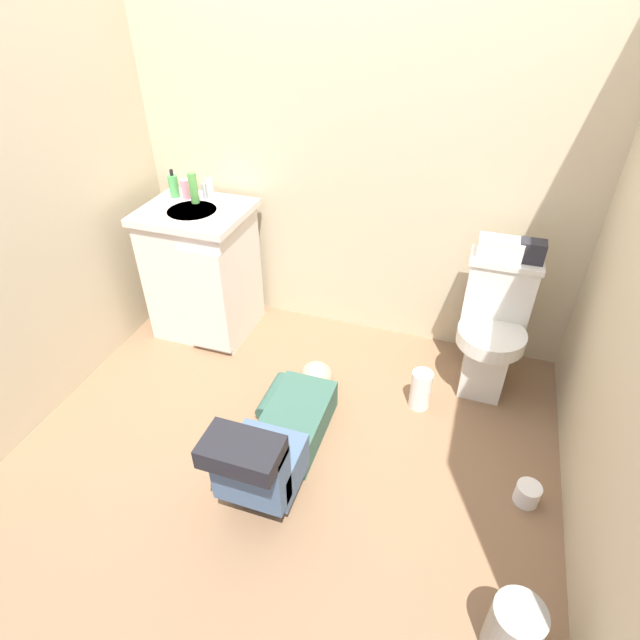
{
  "coord_description": "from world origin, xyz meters",
  "views": [
    {
      "loc": [
        0.69,
        -1.67,
        2.02
      ],
      "look_at": [
        0.01,
        0.38,
        0.45
      ],
      "focal_mm": 28.84,
      "sensor_mm": 36.0,
      "label": 1
    }
  ],
  "objects_px": {
    "toiletry_bag": "(532,251)",
    "toilet_paper_roll": "(527,494)",
    "bottle_pink": "(186,189)",
    "person_plumber": "(280,435)",
    "faucet": "(204,191)",
    "tissue_box": "(500,248)",
    "toilet": "(492,328)",
    "soap_dispenser": "(174,186)",
    "bottle_green": "(194,188)",
    "vanity_cabinet": "(203,270)",
    "bottle_white": "(210,189)",
    "trash_can": "(513,630)",
    "paper_towel_roll": "(421,390)"
  },
  "relations": [
    {
      "from": "soap_dispenser",
      "to": "bottle_white",
      "type": "bearing_deg",
      "value": 7.95
    },
    {
      "from": "toilet",
      "to": "toiletry_bag",
      "type": "relative_size",
      "value": 6.05
    },
    {
      "from": "toiletry_bag",
      "to": "soap_dispenser",
      "type": "relative_size",
      "value": 0.75
    },
    {
      "from": "faucet",
      "to": "tissue_box",
      "type": "xyz_separation_m",
      "value": [
        1.68,
        -0.03,
        -0.07
      ]
    },
    {
      "from": "tissue_box",
      "to": "bottle_white",
      "type": "bearing_deg",
      "value": 178.55
    },
    {
      "from": "soap_dispenser",
      "to": "toilet_paper_roll",
      "type": "relative_size",
      "value": 1.51
    },
    {
      "from": "toiletry_bag",
      "to": "paper_towel_roll",
      "type": "height_order",
      "value": "toiletry_bag"
    },
    {
      "from": "paper_towel_roll",
      "to": "bottle_pink",
      "type": "bearing_deg",
      "value": 164.72
    },
    {
      "from": "soap_dispenser",
      "to": "toilet_paper_roll",
      "type": "xyz_separation_m",
      "value": [
        2.17,
        -0.87,
        -0.84
      ]
    },
    {
      "from": "bottle_pink",
      "to": "person_plumber",
      "type": "bearing_deg",
      "value": -46.0
    },
    {
      "from": "bottle_green",
      "to": "toilet_paper_roll",
      "type": "height_order",
      "value": "bottle_green"
    },
    {
      "from": "faucet",
      "to": "bottle_green",
      "type": "relative_size",
      "value": 0.57
    },
    {
      "from": "vanity_cabinet",
      "to": "bottle_green",
      "type": "relative_size",
      "value": 4.63
    },
    {
      "from": "vanity_cabinet",
      "to": "toiletry_bag",
      "type": "distance_m",
      "value": 1.87
    },
    {
      "from": "person_plumber",
      "to": "tissue_box",
      "type": "distance_m",
      "value": 1.43
    },
    {
      "from": "toiletry_bag",
      "to": "soap_dispenser",
      "type": "height_order",
      "value": "soap_dispenser"
    },
    {
      "from": "toiletry_bag",
      "to": "bottle_white",
      "type": "distance_m",
      "value": 1.8
    },
    {
      "from": "tissue_box",
      "to": "faucet",
      "type": "bearing_deg",
      "value": 178.94
    },
    {
      "from": "bottle_white",
      "to": "paper_towel_roll",
      "type": "xyz_separation_m",
      "value": [
        1.4,
        -0.45,
        -0.77
      ]
    },
    {
      "from": "faucet",
      "to": "bottle_white",
      "type": "xyz_separation_m",
      "value": [
        0.03,
        0.01,
        0.01
      ]
    },
    {
      "from": "toilet",
      "to": "trash_can",
      "type": "height_order",
      "value": "toilet"
    },
    {
      "from": "vanity_cabinet",
      "to": "bottle_pink",
      "type": "relative_size",
      "value": 7.1
    },
    {
      "from": "soap_dispenser",
      "to": "trash_can",
      "type": "distance_m",
      "value": 2.71
    },
    {
      "from": "toiletry_bag",
      "to": "vanity_cabinet",
      "type": "bearing_deg",
      "value": -176.4
    },
    {
      "from": "vanity_cabinet",
      "to": "person_plumber",
      "type": "height_order",
      "value": "vanity_cabinet"
    },
    {
      "from": "paper_towel_roll",
      "to": "bottle_green",
      "type": "bearing_deg",
      "value": 165.27
    },
    {
      "from": "faucet",
      "to": "toilet_paper_roll",
      "type": "relative_size",
      "value": 0.91
    },
    {
      "from": "toilet_paper_roll",
      "to": "bottle_pink",
      "type": "bearing_deg",
      "value": 157.57
    },
    {
      "from": "soap_dispenser",
      "to": "paper_towel_roll",
      "type": "distance_m",
      "value": 1.84
    },
    {
      "from": "soap_dispenser",
      "to": "toiletry_bag",
      "type": "bearing_deg",
      "value": -0.31
    },
    {
      "from": "person_plumber",
      "to": "toiletry_bag",
      "type": "distance_m",
      "value": 1.53
    },
    {
      "from": "toilet_paper_roll",
      "to": "bottle_green",
      "type": "bearing_deg",
      "value": 157.67
    },
    {
      "from": "faucet",
      "to": "paper_towel_roll",
      "type": "relative_size",
      "value": 0.44
    },
    {
      "from": "person_plumber",
      "to": "bottle_pink",
      "type": "xyz_separation_m",
      "value": [
        -0.97,
        1.0,
        0.7
      ]
    },
    {
      "from": "bottle_green",
      "to": "tissue_box",
      "type": "bearing_deg",
      "value": 0.88
    },
    {
      "from": "toilet",
      "to": "toilet_paper_roll",
      "type": "height_order",
      "value": "toilet"
    },
    {
      "from": "trash_can",
      "to": "toilet_paper_roll",
      "type": "distance_m",
      "value": 0.66
    },
    {
      "from": "toilet",
      "to": "person_plumber",
      "type": "distance_m",
      "value": 1.27
    },
    {
      "from": "tissue_box",
      "to": "toilet",
      "type": "bearing_deg",
      "value": -63.57
    },
    {
      "from": "vanity_cabinet",
      "to": "bottle_pink",
      "type": "distance_m",
      "value": 0.49
    },
    {
      "from": "bottle_pink",
      "to": "paper_towel_roll",
      "type": "bearing_deg",
      "value": -15.28
    },
    {
      "from": "toilet",
      "to": "faucet",
      "type": "relative_size",
      "value": 7.5
    },
    {
      "from": "toilet",
      "to": "faucet",
      "type": "height_order",
      "value": "faucet"
    },
    {
      "from": "paper_towel_roll",
      "to": "vanity_cabinet",
      "type": "bearing_deg",
      "value": 168.28
    },
    {
      "from": "toilet",
      "to": "toilet_paper_roll",
      "type": "xyz_separation_m",
      "value": [
        0.26,
        -0.76,
        -0.32
      ]
    },
    {
      "from": "toiletry_bag",
      "to": "toilet_paper_roll",
      "type": "relative_size",
      "value": 1.13
    },
    {
      "from": "vanity_cabinet",
      "to": "soap_dispenser",
      "type": "height_order",
      "value": "soap_dispenser"
    },
    {
      "from": "soap_dispenser",
      "to": "tissue_box",
      "type": "bearing_deg",
      "value": -0.34
    },
    {
      "from": "soap_dispenser",
      "to": "vanity_cabinet",
      "type": "bearing_deg",
      "value": -33.1
    },
    {
      "from": "bottle_white",
      "to": "toiletry_bag",
      "type": "bearing_deg",
      "value": -1.33
    }
  ]
}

